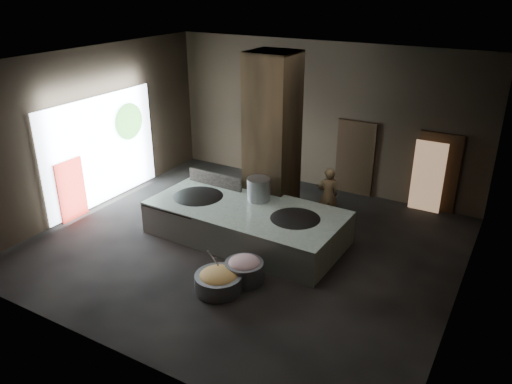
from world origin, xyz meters
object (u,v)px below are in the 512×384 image
Objects in this scene: stock_pot at (259,190)px; veg_basin at (219,282)px; wok_left at (198,200)px; wok_right at (295,222)px; meat_basin at (244,272)px; hearth_platform at (246,222)px; cook at (328,195)px.

veg_basin is at bearing -77.22° from stock_pot.
wok_left is 1.07× the size of wok_right.
meat_basin is at bearing -67.66° from stock_pot.
meat_basin is (-0.36, -1.79, -0.52)m from wok_right.
wok_right is (1.35, 0.05, 0.32)m from hearth_platform.
wok_right is at bearing 74.65° from veg_basin.
cook is at bearing 54.78° from hearth_platform.
stock_pot reaches higher than wok_right.
wok_right is 1.42× the size of veg_basin.
veg_basin is at bearing 49.75° from cook.
cook reaches higher than hearth_platform.
stock_pot reaches higher than wok_left.
stock_pot is at bearing 102.78° from veg_basin.
cook is at bearing 87.64° from wok_right.
veg_basin is (0.65, -2.87, -0.94)m from stock_pot.
wok_right is (2.80, 0.10, 0.00)m from wok_left.
wok_right is at bearing 57.13° from cook.
hearth_platform is at bearing 22.79° from cook.
wok_right is 2.52m from veg_basin.
wok_right is 1.87m from cook.
veg_basin is at bearing -105.35° from wok_right.
wok_right is at bearing 3.60° from hearth_platform.
veg_basin is at bearing -116.96° from meat_basin.
hearth_platform is 2.43m from veg_basin.
stock_pot is (1.50, 0.60, 0.38)m from wok_left.
veg_basin is at bearing -71.70° from hearth_platform.
hearth_platform is 3.20× the size of cook.
hearth_platform reaches higher than veg_basin.
cook is at bearing 80.26° from veg_basin.
hearth_platform is 2.02m from meat_basin.
hearth_platform is 1.39m from wok_right.
meat_basin is at bearing -34.73° from wok_left.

